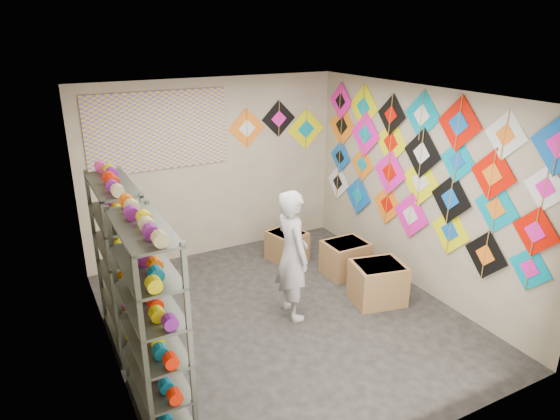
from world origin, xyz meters
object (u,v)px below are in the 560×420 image
shelf_rack_back (121,264)px  carton_b (345,258)px  carton_c (287,246)px  shelf_rack_front (152,323)px  shopkeeper (292,255)px  carton_a (378,283)px

shelf_rack_back → carton_b: (3.11, 0.16, -0.70)m
shelf_rack_back → carton_c: (2.59, 0.96, -0.72)m
shelf_rack_front → carton_b: size_ratio=3.17×
shopkeeper → carton_a: 1.28m
shelf_rack_front → shopkeeper: (1.90, 0.88, -0.14)m
carton_c → shopkeeper: bearing=-130.5°
carton_b → carton_c: size_ratio=1.15×
shelf_rack_back → shopkeeper: size_ratio=1.17×
shelf_rack_back → carton_c: 2.85m
shelf_rack_back → carton_b: shelf_rack_back is taller
carton_b → carton_a: bearing=-95.5°
carton_b → shelf_rack_front: bearing=-155.0°
shelf_rack_back → carton_b: 3.19m
carton_b → shopkeeper: bearing=-154.4°
shopkeeper → carton_c: size_ratio=3.12×
shelf_rack_front → carton_a: shelf_rack_front is taller
shopkeeper → carton_c: (0.69, 1.38, -0.59)m
shelf_rack_front → carton_c: 3.51m
carton_b → carton_c: 0.95m
shelf_rack_front → carton_a: 3.17m
shopkeeper → carton_b: size_ratio=2.72×
shelf_rack_back → carton_c: bearing=20.3°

